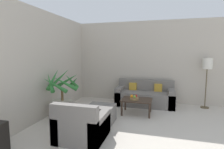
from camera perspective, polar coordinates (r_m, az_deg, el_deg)
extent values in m
cube|color=#BCB2A3|center=(6.02, 22.14, 3.67)|extent=(8.60, 0.06, 2.70)
cube|color=#BCB2A3|center=(3.97, -30.10, 1.80)|extent=(0.06, 7.94, 2.70)
cylinder|color=#ADA393|center=(4.71, -15.78, -10.80)|extent=(0.51, 0.51, 0.45)
cylinder|color=brown|center=(4.60, -15.94, -6.26)|extent=(0.06, 0.06, 0.31)
cone|color=#2D7533|center=(4.40, -13.06, -2.18)|extent=(0.10, 0.60, 0.46)
cone|color=#2D7533|center=(4.63, -12.44, -2.34)|extent=(0.53, 0.53, 0.38)
cone|color=#2D7533|center=(4.79, -14.28, -1.80)|extent=(0.63, 0.10, 0.42)
cone|color=#2D7533|center=(4.77, -16.80, -1.23)|extent=(0.47, 0.47, 0.52)
cone|color=#2D7533|center=(4.66, -18.62, -1.38)|extent=(0.10, 0.55, 0.53)
cone|color=#2D7533|center=(4.49, -19.55, -2.38)|extent=(0.50, 0.50, 0.44)
cone|color=#2D7533|center=(4.30, -18.15, -3.26)|extent=(0.64, 0.10, 0.37)
cone|color=#2D7533|center=(4.27, -15.18, -2.74)|extent=(0.51, 0.51, 0.44)
cube|color=slate|center=(5.67, 10.59, -7.72)|extent=(1.79, 0.77, 0.43)
cube|color=slate|center=(5.88, 10.93, -3.30)|extent=(1.79, 0.16, 0.35)
cube|color=slate|center=(5.77, 2.64, -6.73)|extent=(0.20, 0.77, 0.55)
cube|color=slate|center=(5.65, 18.76, -7.40)|extent=(0.20, 0.77, 0.55)
cube|color=gold|center=(5.82, 6.85, -3.86)|extent=(0.24, 0.12, 0.24)
cube|color=gold|center=(5.76, 14.84, -4.16)|extent=(0.24, 0.12, 0.24)
cylinder|color=brown|center=(6.06, 27.98, -9.46)|extent=(0.24, 0.24, 0.03)
cylinder|color=brown|center=(5.93, 28.31, -3.95)|extent=(0.03, 0.03, 1.16)
cylinder|color=silver|center=(5.85, 28.72, 3.18)|extent=(0.27, 0.27, 0.32)
cylinder|color=#38281E|center=(4.69, 3.20, -11.10)|extent=(0.05, 0.05, 0.38)
cylinder|color=#38281E|center=(4.60, 12.12, -11.61)|extent=(0.05, 0.05, 0.38)
cylinder|color=#38281E|center=(5.16, 4.39, -9.42)|extent=(0.05, 0.05, 0.38)
cylinder|color=#38281E|center=(5.08, 12.45, -9.83)|extent=(0.05, 0.05, 0.38)
cube|color=#38281E|center=(4.81, 8.06, -8.17)|extent=(0.81, 0.59, 0.03)
cylinder|color=#997A4C|center=(4.78, 7.25, -7.76)|extent=(0.24, 0.24, 0.05)
sphere|color=red|center=(4.79, 7.84, -6.94)|extent=(0.07, 0.07, 0.07)
sphere|color=olive|center=(4.69, 7.38, -7.19)|extent=(0.08, 0.08, 0.08)
sphere|color=orange|center=(4.74, 6.47, -7.01)|extent=(0.08, 0.08, 0.08)
cube|color=slate|center=(3.58, -9.48, -16.87)|extent=(0.87, 0.86, 0.40)
cube|color=slate|center=(3.15, -12.35, -12.83)|extent=(0.87, 0.16, 0.37)
cube|color=slate|center=(3.72, -14.66, -15.27)|extent=(0.16, 0.86, 0.50)
cube|color=slate|center=(3.44, -3.86, -16.94)|extent=(0.16, 0.86, 0.50)
cube|color=slate|center=(4.30, -3.61, -12.58)|extent=(0.64, 0.55, 0.41)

